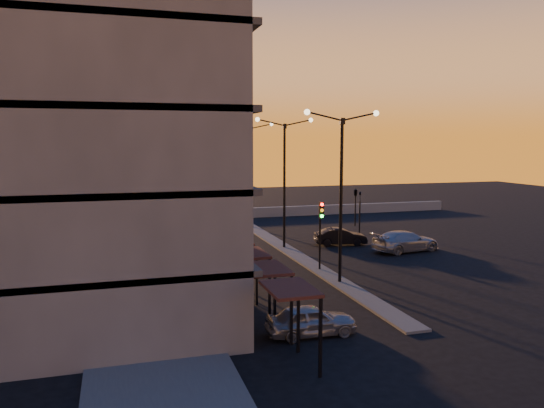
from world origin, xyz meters
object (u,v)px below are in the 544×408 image
(streetlamp_mid, at_px, (284,172))
(car_wagon, at_px, (406,241))
(traffic_light_main, at_px, (321,224))
(car_hatchback, at_px, (311,320))
(car_sedan, at_px, (340,237))

(streetlamp_mid, xyz_separation_m, car_wagon, (8.00, -3.42, -4.85))
(streetlamp_mid, height_order, traffic_light_main, streetlamp_mid)
(car_hatchback, height_order, car_sedan, car_sedan)
(streetlamp_mid, bearing_deg, car_wagon, -23.16)
(streetlamp_mid, bearing_deg, car_hatchback, -104.32)
(car_hatchback, xyz_separation_m, car_sedan, (8.81, 16.94, 0.01))
(car_sedan, bearing_deg, traffic_light_main, 157.81)
(traffic_light_main, distance_m, car_sedan, 8.77)
(streetlamp_mid, height_order, car_wagon, streetlamp_mid)
(traffic_light_main, height_order, car_wagon, traffic_light_main)
(car_hatchback, bearing_deg, streetlamp_mid, -12.91)
(car_hatchback, height_order, car_wagon, car_wagon)
(car_wagon, bearing_deg, traffic_light_main, 104.48)
(car_hatchback, relative_size, car_sedan, 0.95)
(streetlamp_mid, distance_m, traffic_light_main, 7.62)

